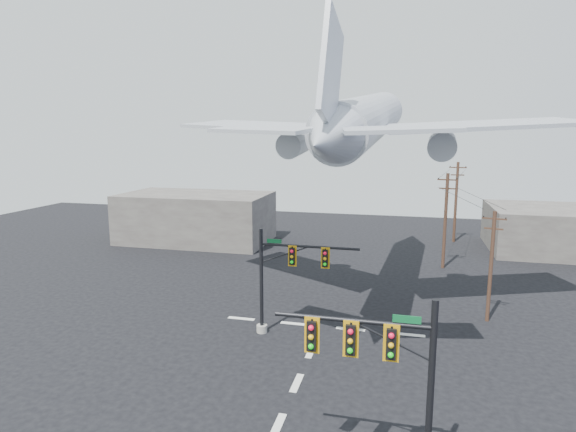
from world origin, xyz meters
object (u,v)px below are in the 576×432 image
(signal_mast_near, at_px, (390,381))
(airliner, at_px, (366,121))
(utility_pole_a, at_px, (491,265))
(utility_pole_c, at_px, (456,201))
(signal_mast_far, at_px, (281,279))
(utility_pole_b, at_px, (445,219))

(signal_mast_near, bearing_deg, airliner, 97.90)
(utility_pole_a, bearing_deg, utility_pole_c, 103.75)
(utility_pole_a, xyz_separation_m, utility_pole_c, (-0.06, 26.40, 0.99))
(signal_mast_far, xyz_separation_m, utility_pole_c, (13.79, 32.28, 1.33))
(signal_mast_far, distance_m, utility_pole_c, 35.12)
(signal_mast_near, distance_m, signal_mast_far, 14.52)
(signal_mast_near, relative_size, signal_mast_far, 1.04)
(airliner, bearing_deg, signal_mast_near, -168.58)
(utility_pole_a, height_order, utility_pole_c, utility_pole_c)
(utility_pole_b, distance_m, airliner, 16.09)
(utility_pole_a, bearing_deg, signal_mast_near, -95.54)
(utility_pole_b, relative_size, airliner, 0.29)
(signal_mast_near, distance_m, airliner, 23.57)
(signal_mast_far, distance_m, utility_pole_a, 15.05)
(utility_pole_c, bearing_deg, utility_pole_a, -86.67)
(signal_mast_near, distance_m, utility_pole_c, 45.17)
(signal_mast_far, distance_m, utility_pole_b, 22.87)
(signal_mast_near, xyz_separation_m, signal_mast_far, (-7.49, 12.44, -0.35))
(signal_mast_far, bearing_deg, signal_mast_near, -58.96)
(utility_pole_b, bearing_deg, airliner, -116.00)
(utility_pole_b, bearing_deg, utility_pole_a, -74.11)
(signal_mast_near, distance_m, utility_pole_a, 19.39)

